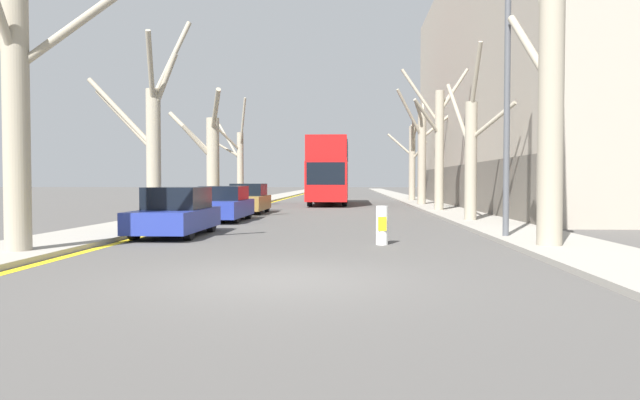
{
  "coord_description": "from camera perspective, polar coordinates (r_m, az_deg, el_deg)",
  "views": [
    {
      "loc": [
        1.17,
        -9.01,
        1.57
      ],
      "look_at": [
        -0.65,
        24.68,
        0.47
      ],
      "focal_mm": 32.0,
      "sensor_mm": 36.0,
      "label": 1
    }
  ],
  "objects": [
    {
      "name": "parked_car_0",
      "position": [
        17.06,
        -14.19,
        -1.25
      ],
      "size": [
        1.7,
        4.12,
        1.4
      ],
      "color": "navy",
      "rests_on": "ground"
    },
    {
      "name": "double_decker_bus",
      "position": [
        38.99,
        0.91,
        3.18
      ],
      "size": [
        2.57,
        10.55,
        4.36
      ],
      "color": "red",
      "rests_on": "ground"
    },
    {
      "name": "street_tree_right_0",
      "position": [
        14.17,
        21.95,
        9.25
      ],
      "size": [
        1.16,
        2.39,
        8.4
      ],
      "color": "gray",
      "rests_on": "ground"
    },
    {
      "name": "street_tree_right_1",
      "position": [
        22.22,
        14.89,
        4.59
      ],
      "size": [
        2.09,
        2.85,
        6.53
      ],
      "color": "gray",
      "rests_on": "ground"
    },
    {
      "name": "street_tree_left_2",
      "position": [
        29.29,
        -10.86,
        4.07
      ],
      "size": [
        3.48,
        3.24,
        5.91
      ],
      "color": "gray",
      "rests_on": "ground"
    },
    {
      "name": "ground_plane",
      "position": [
        9.22,
        -4.29,
        -7.93
      ],
      "size": [
        300.0,
        300.0,
        0.0
      ],
      "primitive_type": "plane",
      "color": "#4C4947"
    },
    {
      "name": "parked_car_1",
      "position": [
        23.03,
        -9.62,
        -0.43
      ],
      "size": [
        1.76,
        4.35,
        1.39
      ],
      "color": "navy",
      "rests_on": "ground"
    },
    {
      "name": "lamp_post",
      "position": [
        16.28,
        17.94,
        14.11
      ],
      "size": [
        1.4,
        0.2,
        9.15
      ],
      "color": "#4C4F54",
      "rests_on": "ground"
    },
    {
      "name": "street_tree_left_1",
      "position": [
        21.31,
        -16.54,
        5.85
      ],
      "size": [
        3.83,
        2.6,
        7.45
      ],
      "color": "gray",
      "rests_on": "ground"
    },
    {
      "name": "kerb_line_stripe",
      "position": [
        59.33,
        -2.64,
        0.35
      ],
      "size": [
        0.24,
        120.0,
        0.01
      ],
      "primitive_type": "cube",
      "color": "yellow",
      "rests_on": "ground"
    },
    {
      "name": "sidewalk_right",
      "position": [
        59.25,
        7.93,
        0.38
      ],
      "size": [
        2.5,
        120.0,
        0.12
      ],
      "primitive_type": "cube",
      "color": "gray",
      "rests_on": "ground"
    },
    {
      "name": "sidewalk_left",
      "position": [
        59.49,
        -4.01,
        0.4
      ],
      "size": [
        2.5,
        120.0,
        0.12
      ],
      "primitive_type": "cube",
      "color": "gray",
      "rests_on": "ground"
    },
    {
      "name": "street_tree_right_4",
      "position": [
        44.88,
        9.17,
        4.05
      ],
      "size": [
        2.99,
        3.34,
        6.11
      ],
      "color": "gray",
      "rests_on": "ground"
    },
    {
      "name": "parked_car_2",
      "position": [
        28.42,
        -7.18,
        0.07
      ],
      "size": [
        1.73,
        4.08,
        1.47
      ],
      "color": "olive",
      "rests_on": "ground"
    },
    {
      "name": "building_facade_right",
      "position": [
        37.69,
        20.79,
        10.98
      ],
      "size": [
        10.08,
        32.98,
        15.26
      ],
      "color": "#9E9384",
      "rests_on": "ground"
    },
    {
      "name": "street_tree_left_3",
      "position": [
        36.41,
        -8.18,
        3.82
      ],
      "size": [
        2.56,
        4.06,
        6.68
      ],
      "color": "gray",
      "rests_on": "ground"
    },
    {
      "name": "street_tree_right_2",
      "position": [
        29.91,
        11.78,
        5.65
      ],
      "size": [
        3.43,
        2.08,
        7.42
      ],
      "color": "gray",
      "rests_on": "ground"
    },
    {
      "name": "traffic_bollard",
      "position": [
        14.2,
        6.21,
        -2.53
      ],
      "size": [
        0.29,
        0.3,
        0.96
      ],
      "color": "white",
      "rests_on": "ground"
    },
    {
      "name": "street_tree_left_0",
      "position": [
        13.57,
        -28.06,
        8.26
      ],
      "size": [
        3.53,
        2.03,
        6.52
      ],
      "color": "gray",
      "rests_on": "ground"
    },
    {
      "name": "street_tree_right_3",
      "position": [
        37.55,
        10.2,
        4.89
      ],
      "size": [
        4.64,
        4.81,
        7.37
      ],
      "color": "gray",
      "rests_on": "ground"
    }
  ]
}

